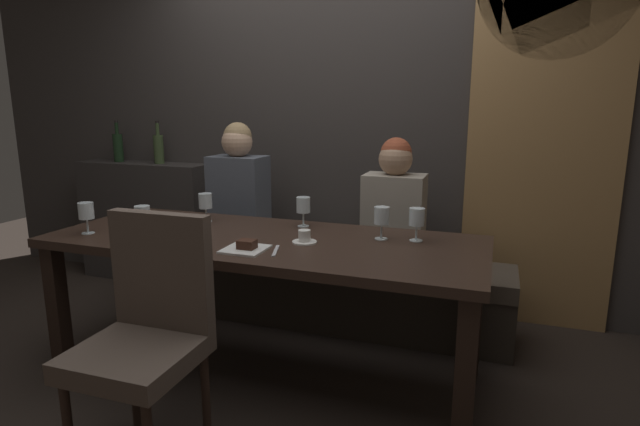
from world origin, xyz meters
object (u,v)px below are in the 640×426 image
Objects in this scene: dining_table at (264,254)px; wine_glass_end_right at (303,206)px; wine_glass_far_left at (143,216)px; dessert_plate at (246,247)px; wine_bottle_dark_red at (118,147)px; wine_bottle_pale_label at (159,148)px; wine_glass_center_front at (86,212)px; banquette_bench at (312,287)px; diner_redhead at (239,190)px; wine_glass_far_right at (382,217)px; chair_near_side at (147,323)px; fork_on_table at (276,251)px; espresso_cup at (304,238)px; wine_glass_near_left at (205,202)px; wine_glass_near_right at (417,219)px; diner_bearded at (394,205)px.

wine_glass_end_right is (0.11, 0.29, 0.20)m from dining_table.
dessert_plate is at bearing -2.73° from wine_glass_far_left.
wine_bottle_dark_red is 1.00× the size of wine_bottle_pale_label.
wine_glass_center_front is at bearing -68.96° from wine_bottle_pale_label.
wine_glass_far_left reaches higher than banquette_bench.
diner_redhead reaches higher than wine_glass_far_right.
fork_on_table is (0.32, 0.51, 0.18)m from chair_near_side.
wine_bottle_pale_label is 2.72× the size of espresso_cup.
wine_glass_near_left is at bearing -32.30° from wine_bottle_dark_red.
wine_glass_far_left is at bearing -103.35° from wine_glass_near_left.
wine_glass_near_left is 0.74m from espresso_cup.
wine_bottle_dark_red reaches higher than wine_glass_near_right.
wine_bottle_dark_red reaches higher than dessert_plate.
wine_bottle_dark_red is 2.29m from espresso_cup.
chair_near_side is at bearing -139.09° from fork_on_table.
diner_bearded is 1.00m from fork_on_table.
diner_bearded reaches higher than espresso_cup.
chair_near_side is 5.98× the size of wine_glass_near_right.
diner_bearded is at bearing 40.64° from wine_glass_far_left.
wine_glass_end_right is 0.86× the size of dessert_plate.
diner_bearded reaches higher than dessert_plate.
wine_glass_end_right is (0.57, 0.08, 0.00)m from wine_glass_near_left.
wine_glass_far_right reaches higher than fork_on_table.
dessert_plate reaches higher than fork_on_table.
wine_glass_far_right is at bearing 29.69° from espresso_cup.
chair_near_side is 5.98× the size of wine_glass_far_right.
diner_bearded is at bearing 62.60° from dessert_plate.
chair_near_side reaches higher than dining_table.
wine_bottle_pale_label is 1.99× the size of wine_glass_center_front.
wine_glass_near_right is (0.63, -0.10, -0.00)m from wine_glass_end_right.
wine_glass_near_left is at bearing -172.26° from wine_glass_end_right.
wine_glass_center_front is 0.86× the size of dessert_plate.
espresso_cup is at bearing -67.84° from wine_glass_end_right.
banquette_bench is 2.99× the size of diner_redhead.
wine_bottle_dark_red reaches higher than wine_glass_far_left.
chair_near_side reaches higher than banquette_bench.
diner_bearded is 2.33× the size of wine_bottle_dark_red.
chair_near_side reaches higher than fork_on_table.
wine_glass_far_left and wine_glass_near_right have the same top height.
diner_redhead is 2.57× the size of wine_bottle_dark_red.
fork_on_table is (-0.58, -0.40, -0.11)m from wine_glass_near_right.
dining_table is 0.26m from espresso_cup.
diner_bearded is 4.63× the size of wine_glass_near_right.
wine_glass_near_right is at bearing -18.61° from wine_bottle_dark_red.
wine_glass_near_left is 0.86× the size of dessert_plate.
chair_near_side is 0.63m from fork_on_table.
dessert_plate is at bearing -60.00° from diner_redhead.
wine_bottle_dark_red is 2.50m from wine_glass_far_right.
wine_bottle_pale_label is at bearing 155.98° from wine_glass_far_right.
wine_glass_near_left reaches higher than dessert_plate.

